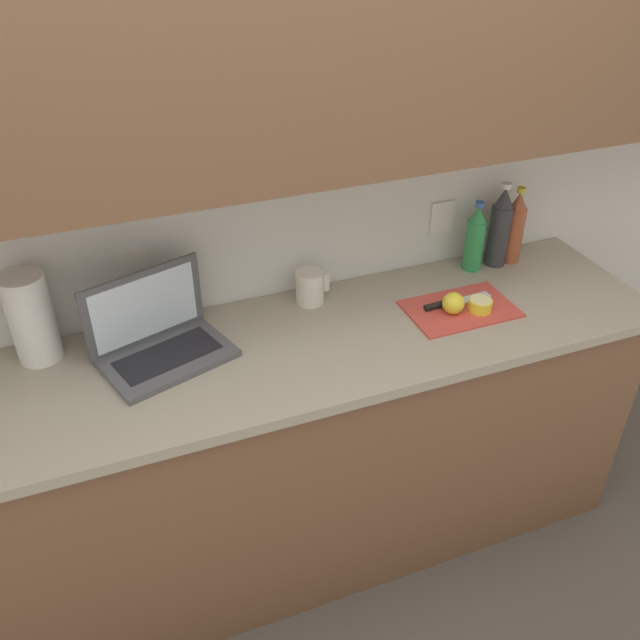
{
  "coord_description": "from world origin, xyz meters",
  "views": [
    {
      "loc": [
        -0.48,
        -1.59,
        2.15
      ],
      "look_at": [
        0.14,
        -0.01,
        1.01
      ],
      "focal_mm": 38.0,
      "sensor_mm": 36.0,
      "label": 1
    }
  ],
  "objects_px": {
    "lemon_whole_beside": "(453,303)",
    "paper_towel_roll": "(31,318)",
    "bottle_green_soda": "(475,239)",
    "laptop": "(158,337)",
    "bottle_oil_tall": "(500,228)",
    "knife": "(447,303)",
    "bottle_water_clear": "(515,228)",
    "lemon_half_cut": "(480,305)",
    "measuring_cup": "(310,287)",
    "cutting_board": "(460,309)"
  },
  "relations": [
    {
      "from": "bottle_water_clear",
      "to": "paper_towel_roll",
      "type": "bearing_deg",
      "value": 179.95
    },
    {
      "from": "lemon_whole_beside",
      "to": "paper_towel_roll",
      "type": "bearing_deg",
      "value": 168.95
    },
    {
      "from": "lemon_whole_beside",
      "to": "bottle_green_soda",
      "type": "bearing_deg",
      "value": 47.7
    },
    {
      "from": "lemon_half_cut",
      "to": "bottle_green_soda",
      "type": "bearing_deg",
      "value": 63.5
    },
    {
      "from": "knife",
      "to": "bottle_green_soda",
      "type": "bearing_deg",
      "value": 38.94
    },
    {
      "from": "laptop",
      "to": "bottle_oil_tall",
      "type": "height_order",
      "value": "bottle_oil_tall"
    },
    {
      "from": "lemon_half_cut",
      "to": "lemon_whole_beside",
      "type": "relative_size",
      "value": 1.07
    },
    {
      "from": "knife",
      "to": "bottle_water_clear",
      "type": "bearing_deg",
      "value": 24.04
    },
    {
      "from": "bottle_water_clear",
      "to": "knife",
      "type": "bearing_deg",
      "value": -152.47
    },
    {
      "from": "lemon_half_cut",
      "to": "lemon_whole_beside",
      "type": "height_order",
      "value": "lemon_whole_beside"
    },
    {
      "from": "paper_towel_roll",
      "to": "laptop",
      "type": "bearing_deg",
      "value": -18.93
    },
    {
      "from": "paper_towel_roll",
      "to": "lemon_whole_beside",
      "type": "bearing_deg",
      "value": -11.05
    },
    {
      "from": "bottle_oil_tall",
      "to": "measuring_cup",
      "type": "xyz_separation_m",
      "value": [
        -0.73,
        -0.0,
        -0.09
      ]
    },
    {
      "from": "measuring_cup",
      "to": "bottle_water_clear",
      "type": "bearing_deg",
      "value": 0.14
    },
    {
      "from": "cutting_board",
      "to": "bottle_green_soda",
      "type": "distance_m",
      "value": 0.32
    },
    {
      "from": "measuring_cup",
      "to": "bottle_green_soda",
      "type": "bearing_deg",
      "value": 0.18
    },
    {
      "from": "bottle_water_clear",
      "to": "measuring_cup",
      "type": "distance_m",
      "value": 0.8
    },
    {
      "from": "lemon_half_cut",
      "to": "measuring_cup",
      "type": "distance_m",
      "value": 0.56
    },
    {
      "from": "lemon_half_cut",
      "to": "cutting_board",
      "type": "bearing_deg",
      "value": 147.17
    },
    {
      "from": "knife",
      "to": "bottle_green_soda",
      "type": "relative_size",
      "value": 0.98
    },
    {
      "from": "lemon_whole_beside",
      "to": "bottle_water_clear",
      "type": "relative_size",
      "value": 0.25
    },
    {
      "from": "lemon_half_cut",
      "to": "bottle_oil_tall",
      "type": "height_order",
      "value": "bottle_oil_tall"
    },
    {
      "from": "knife",
      "to": "bottle_water_clear",
      "type": "height_order",
      "value": "bottle_water_clear"
    },
    {
      "from": "laptop",
      "to": "lemon_half_cut",
      "type": "relative_size",
      "value": 5.51
    },
    {
      "from": "cutting_board",
      "to": "lemon_half_cut",
      "type": "bearing_deg",
      "value": -32.83
    },
    {
      "from": "laptop",
      "to": "paper_towel_roll",
      "type": "height_order",
      "value": "paper_towel_roll"
    },
    {
      "from": "cutting_board",
      "to": "lemon_whole_beside",
      "type": "relative_size",
      "value": 4.92
    },
    {
      "from": "cutting_board",
      "to": "bottle_green_soda",
      "type": "xyz_separation_m",
      "value": [
        0.18,
        0.23,
        0.12
      ]
    },
    {
      "from": "lemon_half_cut",
      "to": "bottle_water_clear",
      "type": "xyz_separation_m",
      "value": [
        0.3,
        0.26,
        0.1
      ]
    },
    {
      "from": "bottle_green_soda",
      "to": "paper_towel_roll",
      "type": "xyz_separation_m",
      "value": [
        -1.48,
        0.0,
        0.02
      ]
    },
    {
      "from": "lemon_whole_beside",
      "to": "bottle_oil_tall",
      "type": "distance_m",
      "value": 0.42
    },
    {
      "from": "knife",
      "to": "lemon_half_cut",
      "type": "height_order",
      "value": "lemon_half_cut"
    },
    {
      "from": "bottle_oil_tall",
      "to": "lemon_whole_beside",
      "type": "bearing_deg",
      "value": -142.73
    },
    {
      "from": "laptop",
      "to": "bottle_oil_tall",
      "type": "xyz_separation_m",
      "value": [
        1.25,
        0.11,
        0.08
      ]
    },
    {
      "from": "bottle_water_clear",
      "to": "paper_towel_roll",
      "type": "xyz_separation_m",
      "value": [
        -1.65,
        0.0,
        0.01
      ]
    },
    {
      "from": "bottle_oil_tall",
      "to": "bottle_water_clear",
      "type": "xyz_separation_m",
      "value": [
        0.07,
        0.0,
        -0.01
      ]
    },
    {
      "from": "laptop",
      "to": "bottle_water_clear",
      "type": "xyz_separation_m",
      "value": [
        1.31,
        0.11,
        0.07
      ]
    },
    {
      "from": "bottle_oil_tall",
      "to": "paper_towel_roll",
      "type": "height_order",
      "value": "bottle_oil_tall"
    },
    {
      "from": "cutting_board",
      "to": "bottle_oil_tall",
      "type": "xyz_separation_m",
      "value": [
        0.28,
        0.23,
        0.14
      ]
    },
    {
      "from": "lemon_whole_beside",
      "to": "bottle_water_clear",
      "type": "bearing_deg",
      "value": 32.3
    },
    {
      "from": "bottle_oil_tall",
      "to": "knife",
      "type": "bearing_deg",
      "value": -147.84
    },
    {
      "from": "bottle_green_soda",
      "to": "bottle_water_clear",
      "type": "bearing_deg",
      "value": 0.0
    },
    {
      "from": "cutting_board",
      "to": "measuring_cup",
      "type": "bearing_deg",
      "value": 152.83
    },
    {
      "from": "cutting_board",
      "to": "bottle_water_clear",
      "type": "relative_size",
      "value": 1.24
    },
    {
      "from": "laptop",
      "to": "bottle_green_soda",
      "type": "bearing_deg",
      "value": -12.28
    },
    {
      "from": "cutting_board",
      "to": "lemon_whole_beside",
      "type": "height_order",
      "value": "lemon_whole_beside"
    },
    {
      "from": "lemon_half_cut",
      "to": "bottle_green_soda",
      "type": "xyz_separation_m",
      "value": [
        0.13,
        0.26,
        0.09
      ]
    },
    {
      "from": "cutting_board",
      "to": "measuring_cup",
      "type": "relative_size",
      "value": 3.07
    },
    {
      "from": "laptop",
      "to": "lemon_half_cut",
      "type": "distance_m",
      "value": 1.03
    },
    {
      "from": "cutting_board",
      "to": "knife",
      "type": "height_order",
      "value": "knife"
    }
  ]
}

